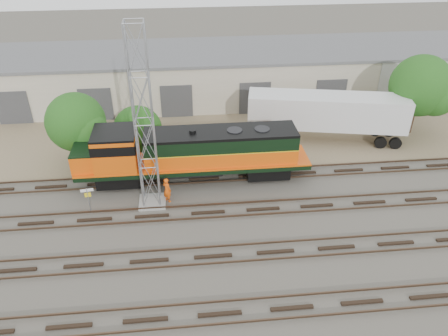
{
  "coord_description": "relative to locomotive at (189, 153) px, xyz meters",
  "views": [
    {
      "loc": [
        -5.38,
        -23.34,
        19.37
      ],
      "look_at": [
        -2.6,
        4.0,
        2.2
      ],
      "focal_mm": 35.0,
      "sensor_mm": 36.0,
      "label": 1
    }
  ],
  "objects": [
    {
      "name": "semi_trailer",
      "position": [
        12.95,
        5.58,
        0.26
      ],
      "size": [
        14.45,
        5.57,
        4.36
      ],
      "rotation": [
        0.0,
        0.0,
        -0.2
      ],
      "color": "silver",
      "rests_on": "ground"
    },
    {
      "name": "dirt_strip",
      "position": [
        5.09,
        9.0,
        -2.47
      ],
      "size": [
        80.0,
        16.0,
        0.02
      ],
      "primitive_type": "cube",
      "color": "#726047",
      "rests_on": "ground"
    },
    {
      "name": "worker",
      "position": [
        -1.8,
        -2.69,
        -1.49
      ],
      "size": [
        0.85,
        0.85,
        2.0
      ],
      "primitive_type": "imported",
      "rotation": [
        0.0,
        0.0,
        2.36
      ],
      "color": "#EA520D",
      "rests_on": "ground"
    },
    {
      "name": "ground",
      "position": [
        5.09,
        -6.0,
        -2.48
      ],
      "size": [
        140.0,
        140.0,
        0.0
      ],
      "primitive_type": "plane",
      "color": "#47423A",
      "rests_on": "ground"
    },
    {
      "name": "tree_mid",
      "position": [
        -4.15,
        5.36,
        -0.69
      ],
      "size": [
        4.53,
        4.31,
        4.31
      ],
      "color": "#382619",
      "rests_on": "ground"
    },
    {
      "name": "locomotive",
      "position": [
        0.0,
        0.0,
        0.0
      ],
      "size": [
        18.12,
        3.18,
        4.36
      ],
      "color": "black",
      "rests_on": "tracks"
    },
    {
      "name": "warehouse",
      "position": [
        5.13,
        16.98,
        0.17
      ],
      "size": [
        58.4,
        10.4,
        5.3
      ],
      "color": "beige",
      "rests_on": "ground"
    },
    {
      "name": "tracks",
      "position": [
        5.09,
        -9.0,
        -2.41
      ],
      "size": [
        80.0,
        20.4,
        0.28
      ],
      "color": "black",
      "rests_on": "ground"
    },
    {
      "name": "dumpster_red",
      "position": [
        27.5,
        11.6,
        -1.78
      ],
      "size": [
        1.91,
        1.86,
        1.4
      ],
      "primitive_type": "cube",
      "rotation": [
        0.0,
        0.0,
        0.38
      ],
      "color": "#933210",
      "rests_on": "ground"
    },
    {
      "name": "tree_east",
      "position": [
        21.58,
        5.96,
        2.12
      ],
      "size": [
        5.87,
        5.59,
        7.54
      ],
      "color": "#382619",
      "rests_on": "ground"
    },
    {
      "name": "signal_tower",
      "position": [
        -2.93,
        -2.83,
        3.95
      ],
      "size": [
        1.95,
        1.95,
        13.18
      ],
      "rotation": [
        0.0,
        0.0,
        0.01
      ],
      "color": "gray",
      "rests_on": "ground"
    },
    {
      "name": "dumpster_blue",
      "position": [
        26.52,
        11.27,
        -1.73
      ],
      "size": [
        1.97,
        1.9,
        1.5
      ],
      "primitive_type": "cube",
      "rotation": [
        0.0,
        0.0,
        -0.29
      ],
      "color": "navy",
      "rests_on": "ground"
    },
    {
      "name": "sign_post",
      "position": [
        -7.27,
        -3.62,
        -0.99
      ],
      "size": [
        0.87,
        0.16,
        2.14
      ],
      "color": "gray",
      "rests_on": "ground"
    },
    {
      "name": "tree_west",
      "position": [
        -8.74,
        3.33,
        1.27
      ],
      "size": [
        5.04,
        4.8,
        6.28
      ],
      "color": "#382619",
      "rests_on": "ground"
    }
  ]
}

